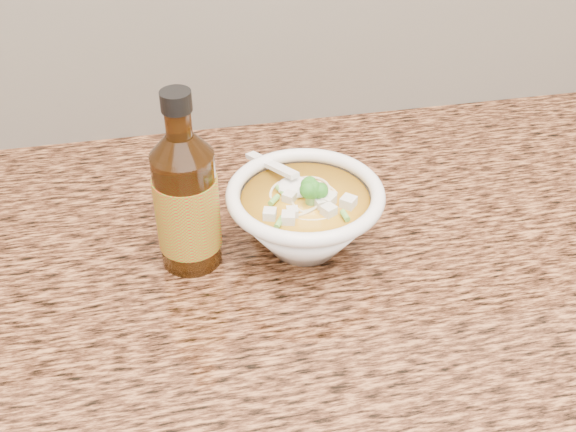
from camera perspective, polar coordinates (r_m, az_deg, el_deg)
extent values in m
cube|color=#9C6339|center=(0.88, 7.15, -3.06)|extent=(4.00, 0.68, 0.04)
cylinder|color=white|center=(0.86, 1.31, -2.12)|extent=(0.07, 0.07, 0.01)
torus|color=white|center=(0.81, 1.38, 1.73)|extent=(0.18, 0.18, 0.02)
torus|color=beige|center=(0.81, 1.60, 1.09)|extent=(0.08, 0.08, 0.00)
torus|color=beige|center=(0.83, 0.96, 1.78)|extent=(0.10, 0.10, 0.00)
torus|color=beige|center=(0.82, 1.69, 1.04)|extent=(0.08, 0.08, 0.00)
torus|color=beige|center=(0.82, 2.27, 1.00)|extent=(0.09, 0.09, 0.00)
torus|color=beige|center=(0.82, 2.16, 0.83)|extent=(0.10, 0.10, 0.00)
torus|color=beige|center=(0.83, 0.78, 1.55)|extent=(0.07, 0.07, 0.00)
torus|color=beige|center=(0.82, 2.21, 0.84)|extent=(0.11, 0.11, 0.00)
torus|color=beige|center=(0.82, 2.03, 0.63)|extent=(0.10, 0.10, 0.00)
torus|color=beige|center=(0.82, 0.97, 0.63)|extent=(0.10, 0.10, 0.00)
torus|color=beige|center=(0.83, 1.87, 0.93)|extent=(0.07, 0.07, 0.00)
cube|color=silver|center=(0.78, 3.98, -0.16)|extent=(0.02, 0.02, 0.01)
cube|color=silver|center=(0.78, 2.20, -0.36)|extent=(0.02, 0.02, 0.01)
cube|color=silver|center=(0.81, -0.41, 1.50)|extent=(0.02, 0.02, 0.02)
cube|color=silver|center=(0.80, 1.82, 0.56)|extent=(0.02, 0.02, 0.01)
cube|color=silver|center=(0.81, 2.71, 1.16)|extent=(0.02, 0.02, 0.01)
cube|color=silver|center=(0.79, -0.99, 0.18)|extent=(0.02, 0.02, 0.01)
cube|color=silver|center=(0.78, 3.10, -0.32)|extent=(0.02, 0.02, 0.01)
cube|color=silver|center=(0.80, -0.10, 0.75)|extent=(0.02, 0.02, 0.01)
cube|color=silver|center=(0.84, 3.07, 2.72)|extent=(0.02, 0.02, 0.01)
ellipsoid|color=#196014|center=(0.80, 1.86, 2.04)|extent=(0.03, 0.03, 0.03)
cylinder|color=#6EBC48|center=(0.86, 1.75, 3.72)|extent=(0.01, 0.02, 0.01)
cylinder|color=#6EBC48|center=(0.82, -1.26, 1.68)|extent=(0.02, 0.01, 0.01)
cylinder|color=#6EBC48|center=(0.84, 2.34, 2.64)|extent=(0.02, 0.02, 0.01)
cylinder|color=#6EBC48|center=(0.86, 0.60, 3.59)|extent=(0.02, 0.01, 0.01)
ellipsoid|color=white|center=(0.83, 0.53, 2.30)|extent=(0.04, 0.04, 0.01)
cube|color=white|center=(0.86, -1.31, 4.07)|extent=(0.05, 0.09, 0.03)
cylinder|color=#3C1E08|center=(0.80, -7.95, 0.52)|extent=(0.08, 0.08, 0.14)
cylinder|color=#3C1E08|center=(0.74, -8.67, 7.27)|extent=(0.03, 0.03, 0.03)
cylinder|color=black|center=(0.73, -8.85, 8.97)|extent=(0.04, 0.04, 0.02)
cylinder|color=red|center=(0.81, -7.94, 0.36)|extent=(0.08, 0.08, 0.09)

